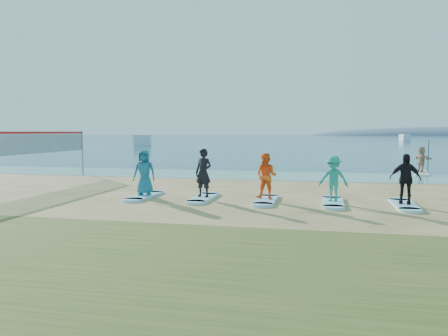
% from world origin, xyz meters
% --- Properties ---
extents(ground, '(600.00, 600.00, 0.00)m').
position_xyz_m(ground, '(0.00, 0.00, 0.00)').
color(ground, tan).
rests_on(ground, ground).
extents(shallow_water, '(600.00, 600.00, 0.00)m').
position_xyz_m(shallow_water, '(0.00, 10.50, 0.01)').
color(shallow_water, teal).
rests_on(shallow_water, ground).
extents(ocean, '(600.00, 600.00, 0.00)m').
position_xyz_m(ocean, '(0.00, 160.00, 0.01)').
color(ocean, navy).
rests_on(ocean, ground).
extents(volleyball_net, '(0.10, 9.09, 2.50)m').
position_xyz_m(volleyball_net, '(-10.45, 4.57, 1.90)').
color(volleyball_net, gray).
rests_on(volleyball_net, ground).
extents(paddleboard, '(1.21, 3.08, 0.12)m').
position_xyz_m(paddleboard, '(8.85, 13.14, 0.06)').
color(paddleboard, silver).
rests_on(paddleboard, ground).
extents(paddleboarder, '(0.97, 1.44, 1.49)m').
position_xyz_m(paddleboarder, '(8.85, 13.14, 0.87)').
color(paddleboarder, tan).
rests_on(paddleboarder, paddleboard).
extents(boat_offshore_a, '(4.90, 7.39, 1.94)m').
position_xyz_m(boat_offshore_a, '(-28.87, 60.97, 0.00)').
color(boat_offshore_a, silver).
rests_on(boat_offshore_a, ground).
extents(boat_offshore_b, '(2.17, 5.33, 1.76)m').
position_xyz_m(boat_offshore_b, '(25.23, 112.63, 0.00)').
color(boat_offshore_b, silver).
rests_on(boat_offshore_b, ground).
extents(surfboard_0, '(0.70, 2.20, 0.09)m').
position_xyz_m(surfboard_0, '(-3.32, 1.32, 0.04)').
color(surfboard_0, '#A4E0FE').
rests_on(surfboard_0, ground).
extents(student_0, '(0.90, 0.65, 1.70)m').
position_xyz_m(student_0, '(-3.32, 1.32, 0.94)').
color(student_0, '#1B6383').
rests_on(student_0, surfboard_0).
extents(surfboard_1, '(0.70, 2.20, 0.09)m').
position_xyz_m(surfboard_1, '(-1.02, 1.32, 0.04)').
color(surfboard_1, '#A4E0FE').
rests_on(surfboard_1, ground).
extents(student_1, '(0.74, 0.59, 1.76)m').
position_xyz_m(student_1, '(-1.02, 1.32, 0.97)').
color(student_1, black).
rests_on(student_1, surfboard_1).
extents(surfboard_2, '(0.70, 2.20, 0.09)m').
position_xyz_m(surfboard_2, '(1.28, 1.32, 0.04)').
color(surfboard_2, '#A4E0FE').
rests_on(surfboard_2, ground).
extents(student_2, '(0.91, 0.78, 1.62)m').
position_xyz_m(student_2, '(1.28, 1.32, 0.90)').
color(student_2, '#FF5E1A').
rests_on(student_2, surfboard_2).
extents(surfboard_3, '(0.70, 2.20, 0.09)m').
position_xyz_m(surfboard_3, '(3.59, 1.32, 0.04)').
color(surfboard_3, '#A4E0FE').
rests_on(surfboard_3, ground).
extents(student_3, '(1.11, 0.79, 1.55)m').
position_xyz_m(student_3, '(3.59, 1.32, 0.87)').
color(student_3, teal).
rests_on(student_3, surfboard_3).
extents(surfboard_4, '(0.70, 2.20, 0.09)m').
position_xyz_m(surfboard_4, '(5.89, 1.32, 0.04)').
color(surfboard_4, '#A4E0FE').
rests_on(surfboard_4, ground).
extents(student_4, '(1.03, 0.60, 1.65)m').
position_xyz_m(student_4, '(5.89, 1.32, 0.92)').
color(student_4, black).
rests_on(student_4, surfboard_4).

